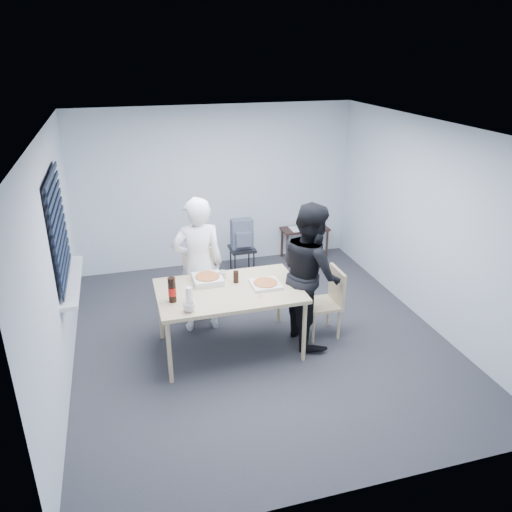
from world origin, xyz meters
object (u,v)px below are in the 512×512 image
object	(u,v)px
backpack	(242,234)
soda_bottle	(172,290)
side_table	(305,233)
mug_a	(189,307)
person_black	(311,274)
mug_b	(223,275)
stool	(242,254)
chair_right	(328,298)
chair_far	(200,277)
person_white	(198,265)
dining_table	(229,294)

from	to	relation	value
backpack	soda_bottle	bearing A→B (deg)	-129.54
side_table	mug_a	distance (m)	3.74
person_black	mug_b	xyz separation A→B (m)	(-1.01, 0.32, -0.03)
stool	backpack	distance (m)	0.33
backpack	mug_a	size ratio (longest dim) A/B	3.74
chair_right	mug_b	world-z (taller)	mug_b
mug_a	person_black	bearing A→B (deg)	13.96
chair_far	chair_right	xyz separation A→B (m)	(1.44, -1.04, 0.00)
side_table	person_white	bearing A→B (deg)	-139.39
person_black	mug_a	world-z (taller)	person_black
dining_table	stool	bearing A→B (deg)	71.39
person_black	soda_bottle	size ratio (longest dim) A/B	6.19
chair_far	mug_a	world-z (taller)	mug_a
person_white	side_table	bearing A→B (deg)	-139.39
dining_table	side_table	bearing A→B (deg)	52.21
dining_table	mug_b	bearing A→B (deg)	91.08
chair_right	person_white	world-z (taller)	person_white
side_table	person_black	bearing A→B (deg)	-109.84
side_table	dining_table	bearing A→B (deg)	-127.79
person_white	mug_b	xyz separation A→B (m)	(0.25, -0.29, -0.03)
person_black	backpack	size ratio (longest dim) A/B	3.85
side_table	mug_b	world-z (taller)	mug_b
stool	person_black	bearing A→B (deg)	-79.08
soda_bottle	backpack	bearing A→B (deg)	57.01
chair_far	side_table	distance (m)	2.49
person_white	mug_a	world-z (taller)	person_white
dining_table	chair_right	xyz separation A→B (m)	(1.27, 0.01, -0.24)
chair_far	person_white	size ratio (longest dim) A/B	0.50
chair_far	backpack	xyz separation A→B (m)	(0.80, 0.84, 0.24)
dining_table	chair_far	world-z (taller)	chair_far
chair_far	stool	xyz separation A→B (m)	(0.80, 0.85, -0.10)
person_black	stool	size ratio (longest dim) A/B	3.36
person_black	stool	world-z (taller)	person_black
chair_far	person_white	distance (m)	0.58
person_black	mug_a	xyz separation A→B (m)	(-1.53, -0.38, -0.03)
mug_b	dining_table	bearing A→B (deg)	-88.92
backpack	mug_b	size ratio (longest dim) A/B	4.60
dining_table	side_table	world-z (taller)	dining_table
dining_table	backpack	bearing A→B (deg)	71.26
chair_far	backpack	distance (m)	1.18
backpack	person_white	bearing A→B (deg)	-131.37
chair_right	person_white	xyz separation A→B (m)	(-1.52, 0.59, 0.37)
person_white	stool	bearing A→B (deg)	-124.53
person_white	chair_far	bearing A→B (deg)	-100.92
person_black	backpack	world-z (taller)	person_black
mug_a	soda_bottle	world-z (taller)	soda_bottle
dining_table	person_black	xyz separation A→B (m)	(1.01, -0.01, 0.13)
person_black	side_table	distance (m)	2.64
chair_far	person_white	world-z (taller)	person_white
chair_far	soda_bottle	xyz separation A→B (m)	(-0.50, -1.17, 0.43)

